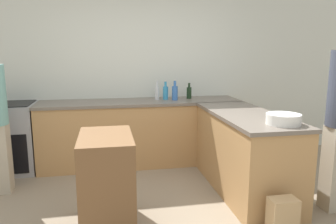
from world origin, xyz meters
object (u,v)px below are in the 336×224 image
object	(u,v)px
range_oven	(8,138)
vinegar_bottle_clear	(157,92)
dish_soap_bottle	(166,92)
island_table	(107,182)
water_bottle_blue	(175,92)
mixing_bowl	(283,119)
paper_bag	(282,218)
wine_bottle_dark	(189,92)

from	to	relation	value
range_oven	vinegar_bottle_clear	xyz separation A→B (m)	(2.05, 0.04, 0.57)
range_oven	dish_soap_bottle	world-z (taller)	dish_soap_bottle
island_table	water_bottle_blue	bearing A→B (deg)	59.78
island_table	vinegar_bottle_clear	bearing A→B (deg)	67.33
mixing_bowl	paper_bag	distance (m)	0.91
range_oven	paper_bag	size ratio (longest dim) A/B	2.56
mixing_bowl	water_bottle_blue	distance (m)	1.89
water_bottle_blue	mixing_bowl	bearing A→B (deg)	-68.24
wine_bottle_dark	paper_bag	distance (m)	2.44
range_oven	mixing_bowl	bearing A→B (deg)	-30.77
range_oven	dish_soap_bottle	bearing A→B (deg)	1.20
range_oven	paper_bag	world-z (taller)	range_oven
vinegar_bottle_clear	wine_bottle_dark	bearing A→B (deg)	4.95
wine_bottle_dark	water_bottle_blue	world-z (taller)	water_bottle_blue
range_oven	mixing_bowl	distance (m)	3.53
water_bottle_blue	vinegar_bottle_clear	xyz separation A→B (m)	(-0.25, 0.07, -0.00)
wine_bottle_dark	dish_soap_bottle	xyz separation A→B (m)	(-0.36, -0.04, 0.01)
vinegar_bottle_clear	range_oven	bearing A→B (deg)	-178.89
range_oven	dish_soap_bottle	size ratio (longest dim) A/B	3.59
island_table	paper_bag	size ratio (longest dim) A/B	2.41
water_bottle_blue	paper_bag	size ratio (longest dim) A/B	0.76
vinegar_bottle_clear	island_table	bearing A→B (deg)	-112.67
paper_bag	island_table	bearing A→B (deg)	162.59
range_oven	vinegar_bottle_clear	world-z (taller)	vinegar_bottle_clear
wine_bottle_dark	vinegar_bottle_clear	xyz separation A→B (m)	(-0.49, -0.04, 0.02)
wine_bottle_dark	vinegar_bottle_clear	world-z (taller)	vinegar_bottle_clear
wine_bottle_dark	water_bottle_blue	size ratio (longest dim) A/B	0.83
island_table	dish_soap_bottle	distance (m)	2.06
paper_bag	vinegar_bottle_clear	bearing A→B (deg)	108.60
island_table	paper_bag	xyz separation A→B (m)	(1.49, -0.47, -0.26)
mixing_bowl	vinegar_bottle_clear	size ratio (longest dim) A/B	1.20
water_bottle_blue	vinegar_bottle_clear	size ratio (longest dim) A/B	1.00
mixing_bowl	paper_bag	bearing A→B (deg)	-114.97
island_table	mixing_bowl	bearing A→B (deg)	-1.78
paper_bag	range_oven	bearing A→B (deg)	141.87
water_bottle_blue	range_oven	bearing A→B (deg)	179.15
dish_soap_bottle	range_oven	bearing A→B (deg)	-178.80
dish_soap_bottle	paper_bag	xyz separation A→B (m)	(0.63, -2.25, -0.84)
range_oven	wine_bottle_dark	xyz separation A→B (m)	(2.54, 0.08, 0.55)
mixing_bowl	wine_bottle_dark	xyz separation A→B (m)	(-0.46, 1.87, 0.04)
vinegar_bottle_clear	mixing_bowl	bearing A→B (deg)	-62.54
wine_bottle_dark	range_oven	bearing A→B (deg)	-178.15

